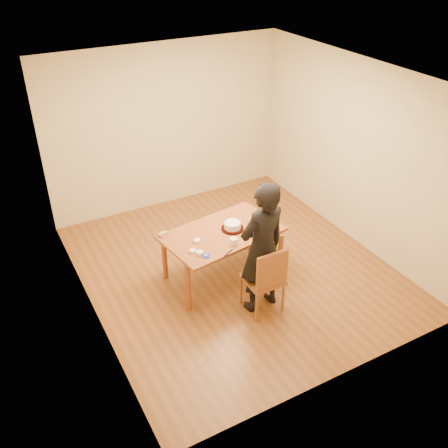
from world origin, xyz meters
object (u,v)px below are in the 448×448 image
dining_chair (263,279)px  person (262,248)px  cake_plate (232,229)px  cake (232,226)px  dining_table (222,233)px

dining_chair → person: size_ratio=0.25×
dining_chair → person: 0.43m
dining_chair → cake_plate: bearing=90.4°
cake → person: person is taller
dining_chair → cake: size_ratio=2.02×
dining_table → cake_plate: 0.15m
dining_table → person: 0.76m
dining_chair → cake: cake is taller
cake → dining_chair: bearing=-90.1°
dining_table → dining_chair: (0.15, -0.78, -0.28)m
dining_table → person: bearing=-87.2°
cake_plate → dining_chair: bearing=-90.1°
dining_table → dining_chair: bearing=-87.9°
cake_plate → person: person is taller
dining_table → cake_plate: (0.15, -0.01, 0.03)m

